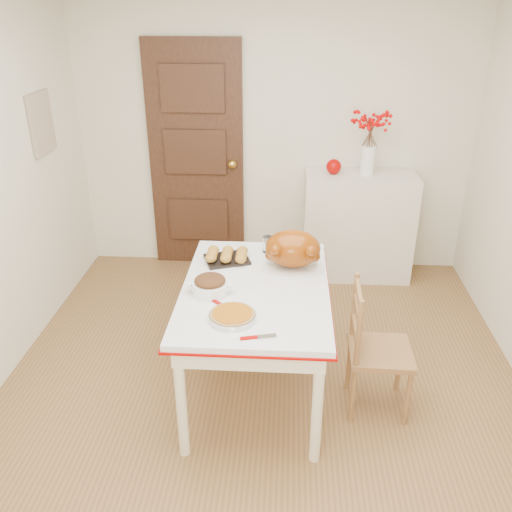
# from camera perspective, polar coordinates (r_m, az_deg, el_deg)

# --- Properties ---
(floor) EXTENTS (3.50, 4.00, 0.00)m
(floor) POSITION_cam_1_polar(r_m,az_deg,el_deg) (3.69, 0.54, -14.38)
(floor) COLOR brown
(floor) RESTS_ON ground
(wall_back) EXTENTS (3.50, 0.00, 2.50)m
(wall_back) POSITION_cam_1_polar(r_m,az_deg,el_deg) (4.95, 1.89, 12.58)
(wall_back) COLOR silver
(wall_back) RESTS_ON ground
(door_back) EXTENTS (0.85, 0.06, 2.06)m
(door_back) POSITION_cam_1_polar(r_m,az_deg,el_deg) (5.05, -6.25, 10.12)
(door_back) COLOR #402519
(door_back) RESTS_ON ground
(photo_board) EXTENTS (0.03, 0.35, 0.45)m
(photo_board) POSITION_cam_1_polar(r_m,az_deg,el_deg) (4.52, -21.53, 12.81)
(photo_board) COLOR #AAA489
(photo_board) RESTS_ON ground
(sideboard) EXTENTS (0.97, 0.43, 0.97)m
(sideboard) POSITION_cam_1_polar(r_m,az_deg,el_deg) (5.01, 10.56, 3.10)
(sideboard) COLOR beige
(sideboard) RESTS_ON floor
(kitchen_table) EXTENTS (0.90, 1.31, 0.79)m
(kitchen_table) POSITION_cam_1_polar(r_m,az_deg,el_deg) (3.50, -0.05, -8.83)
(kitchen_table) COLOR silver
(kitchen_table) RESTS_ON floor
(chair_oak) EXTENTS (0.39, 0.39, 0.86)m
(chair_oak) POSITION_cam_1_polar(r_m,az_deg,el_deg) (3.45, 12.91, -9.47)
(chair_oak) COLOR olive
(chair_oak) RESTS_ON floor
(berry_vase) EXTENTS (0.27, 0.27, 0.52)m
(berry_vase) POSITION_cam_1_polar(r_m,az_deg,el_deg) (4.79, 11.75, 11.31)
(berry_vase) COLOR white
(berry_vase) RESTS_ON sideboard
(apple) EXTENTS (0.13, 0.13, 0.13)m
(apple) POSITION_cam_1_polar(r_m,az_deg,el_deg) (4.81, 8.13, 9.24)
(apple) COLOR #9C0200
(apple) RESTS_ON sideboard
(turkey_platter) EXTENTS (0.42, 0.34, 0.26)m
(turkey_platter) POSITION_cam_1_polar(r_m,az_deg,el_deg) (3.45, 3.87, 0.57)
(turkey_platter) COLOR maroon
(turkey_platter) RESTS_ON kitchen_table
(pumpkin_pie) EXTENTS (0.30, 0.30, 0.05)m
(pumpkin_pie) POSITION_cam_1_polar(r_m,az_deg,el_deg) (2.97, -2.49, -6.17)
(pumpkin_pie) COLOR #A0550C
(pumpkin_pie) RESTS_ON kitchen_table
(stuffing_dish) EXTENTS (0.32, 0.28, 0.11)m
(stuffing_dish) POSITION_cam_1_polar(r_m,az_deg,el_deg) (3.21, -4.82, -3.01)
(stuffing_dish) COLOR #3E230F
(stuffing_dish) RESTS_ON kitchen_table
(rolls_tray) EXTENTS (0.33, 0.30, 0.07)m
(rolls_tray) POSITION_cam_1_polar(r_m,az_deg,el_deg) (3.59, -3.06, 0.06)
(rolls_tray) COLOR #B98025
(rolls_tray) RESTS_ON kitchen_table
(pie_server) EXTENTS (0.20, 0.10, 0.01)m
(pie_server) POSITION_cam_1_polar(r_m,az_deg,el_deg) (2.83, 0.24, -8.45)
(pie_server) COLOR silver
(pie_server) RESTS_ON kitchen_table
(carving_knife) EXTENTS (0.21, 0.20, 0.01)m
(carving_knife) POSITION_cam_1_polar(r_m,az_deg,el_deg) (3.09, -3.33, -5.29)
(carving_knife) COLOR silver
(carving_knife) RESTS_ON kitchen_table
(drinking_glass) EXTENTS (0.08, 0.08, 0.11)m
(drinking_glass) POSITION_cam_1_polar(r_m,az_deg,el_deg) (3.71, 1.20, 1.24)
(drinking_glass) COLOR white
(drinking_glass) RESTS_ON kitchen_table
(shaker_pair) EXTENTS (0.09, 0.06, 0.08)m
(shaker_pair) POSITION_cam_1_polar(r_m,az_deg,el_deg) (3.67, 4.52, 0.65)
(shaker_pair) COLOR white
(shaker_pair) RESTS_ON kitchen_table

